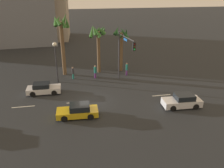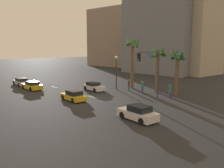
{
  "view_description": "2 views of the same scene",
  "coord_description": "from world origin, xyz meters",
  "views": [
    {
      "loc": [
        -1.91,
        -24.0,
        12.32
      ],
      "look_at": [
        2.4,
        -0.56,
        2.19
      ],
      "focal_mm": 37.72,
      "sensor_mm": 36.0,
      "label": 1
    },
    {
      "loc": [
        24.42,
        -19.6,
        6.99
      ],
      "look_at": [
        2.98,
        -0.4,
        2.42
      ],
      "focal_mm": 38.14,
      "sensor_mm": 36.0,
      "label": 2
    }
  ],
  "objects": [
    {
      "name": "ground_plane",
      "position": [
        0.0,
        0.0,
        0.0
      ],
      "size": [
        220.0,
        220.0,
        0.0
      ],
      "primitive_type": "plane",
      "color": "#232628"
    },
    {
      "name": "lane_stripe_0",
      "position": [
        -18.0,
        0.0,
        0.01
      ],
      "size": [
        2.55,
        0.14,
        0.01
      ],
      "primitive_type": "cube",
      "color": "silver",
      "rests_on": "ground_plane"
    },
    {
      "name": "lane_stripe_1",
      "position": [
        -12.51,
        0.0,
        0.01
      ],
      "size": [
        2.13,
        0.14,
        0.01
      ],
      "primitive_type": "cube",
      "color": "silver",
      "rests_on": "ground_plane"
    },
    {
      "name": "lane_stripe_2",
      "position": [
        -7.35,
        0.0,
        0.01
      ],
      "size": [
        2.44,
        0.14,
        0.01
      ],
      "primitive_type": "cube",
      "color": "silver",
      "rests_on": "ground_plane"
    },
    {
      "name": "lane_stripe_3",
      "position": [
        -1.63,
        0.0,
        0.01
      ],
      "size": [
        2.11,
        0.14,
        0.01
      ],
      "primitive_type": "cube",
      "color": "silver",
      "rests_on": "ground_plane"
    },
    {
      "name": "lane_stripe_4",
      "position": [
        8.55,
        0.0,
        0.01
      ],
      "size": [
        2.3,
        0.14,
        0.01
      ],
      "primitive_type": "cube",
      "color": "silver",
      "rests_on": "ground_plane"
    },
    {
      "name": "car_0",
      "position": [
        -12.86,
        -3.82,
        0.64
      ],
      "size": [
        4.42,
        2.04,
        1.37
      ],
      "color": "gold",
      "rests_on": "ground_plane"
    },
    {
      "name": "car_1",
      "position": [
        -5.41,
        3.2,
        0.61
      ],
      "size": [
        4.03,
        1.84,
        1.32
      ],
      "color": "silver",
      "rests_on": "ground_plane"
    },
    {
      "name": "car_2",
      "position": [
        9.68,
        -3.07,
        0.67
      ],
      "size": [
        4.17,
        1.96,
        1.46
      ],
      "color": "silver",
      "rests_on": "ground_plane"
    },
    {
      "name": "car_3",
      "position": [
        -1.53,
        -3.1,
        0.61
      ],
      "size": [
        4.18,
        1.97,
        1.34
      ],
      "color": "gold",
      "rests_on": "ground_plane"
    },
    {
      "name": "car_4",
      "position": [
        -18.53,
        -3.39,
        0.61
      ],
      "size": [
        4.44,
        2.09,
        1.31
      ],
      "color": "#B7B7BC",
      "rests_on": "ground_plane"
    },
    {
      "name": "traffic_signal",
      "position": [
        4.92,
        4.82,
        4.43
      ],
      "size": [
        1.0,
        5.15,
        6.54
      ],
      "color": "#38383D",
      "rests_on": "ground_plane"
    },
    {
      "name": "streetlamp",
      "position": [
        -3.79,
        6.59,
        3.9
      ],
      "size": [
        0.56,
        0.56,
        5.49
      ],
      "color": "#2D2D33",
      "rests_on": "ground_plane"
    },
    {
      "name": "pedestrian_0",
      "position": [
        6.06,
        7.44,
        1.02
      ],
      "size": [
        0.39,
        0.39,
        1.89
      ],
      "color": "#59266B",
      "rests_on": "ground_plane"
    },
    {
      "name": "pedestrian_1",
      "position": [
        1.4,
        7.12,
        0.99
      ],
      "size": [
        0.48,
        0.48,
        1.87
      ],
      "color": "#59266B",
      "rests_on": "ground_plane"
    },
    {
      "name": "pedestrian_2",
      "position": [
        -1.7,
        7.39,
        0.93
      ],
      "size": [
        0.47,
        0.47,
        1.75
      ],
      "color": "#1E7266",
      "rests_on": "ground_plane"
    },
    {
      "name": "palm_tree_0",
      "position": [
        5.65,
        9.53,
        4.63
      ],
      "size": [
        2.29,
        2.58,
        6.9
      ],
      "color": "brown",
      "rests_on": "ground_plane"
    },
    {
      "name": "palm_tree_1",
      "position": [
        -2.85,
        9.42,
        5.98
      ],
      "size": [
        2.33,
        2.53,
        8.76
      ],
      "color": "brown",
      "rests_on": "ground_plane"
    },
    {
      "name": "palm_tree_2",
      "position": [
        2.24,
        9.51,
        5.26
      ],
      "size": [
        2.66,
        2.46,
        7.07
      ],
      "color": "brown",
      "rests_on": "ground_plane"
    },
    {
      "name": "building_1",
      "position": [
        -13.94,
        34.45,
        14.78
      ],
      "size": [
        19.31,
        17.13,
        29.55
      ],
      "primitive_type": "cube",
      "rotation": [
        0.0,
        0.0,
        0.07
      ],
      "color": "slate",
      "rests_on": "ground_plane"
    },
    {
      "name": "building_2",
      "position": [
        -9.48,
        36.54,
        15.69
      ],
      "size": [
        15.97,
        11.91,
        31.39
      ],
      "primitive_type": "cube",
      "rotation": [
        0.0,
        0.0,
        -0.05
      ],
      "color": "#B2A38E",
      "rests_on": "ground_plane"
    },
    {
      "name": "building_3",
      "position": [
        -38.64,
        39.69,
        10.06
      ],
      "size": [
        21.29,
        13.52,
        20.12
      ],
      "primitive_type": "cube",
      "rotation": [
        0.0,
        0.0,
        0.1
      ],
      "color": "gray",
      "rests_on": "ground_plane"
    }
  ]
}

